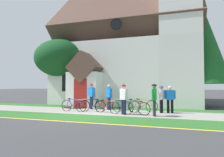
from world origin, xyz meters
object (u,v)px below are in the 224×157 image
at_px(bicycle_black, 92,106).
at_px(cyclist_in_orange_jersey, 91,94).
at_px(bicycle_white, 126,106).
at_px(cyclist_in_green_jersey, 109,95).
at_px(church_sign, 80,92).
at_px(cyclist_in_blue_jersey, 154,97).
at_px(cyclist_in_white_jersey, 161,97).
at_px(bicycle_yellow, 136,108).
at_px(yard_deciduous_tree, 60,58).
at_px(bicycle_red, 74,105).
at_px(cyclist_in_yellow_jersey, 124,97).
at_px(roadside_conifer, 201,42).
at_px(cyclist_in_red_jersey, 170,98).
at_px(bicycle_orange, 107,107).
at_px(bicycle_green, 143,106).

xyz_separation_m(bicycle_black, cyclist_in_orange_jersey, (-0.55, 1.14, 0.65)).
distance_m(bicycle_white, cyclist_in_green_jersey, 1.63).
distance_m(church_sign, cyclist_in_blue_jersey, 6.57).
relative_size(church_sign, cyclist_in_white_jersey, 1.14).
bearing_deg(bicycle_yellow, yard_deciduous_tree, 152.14).
bearing_deg(cyclist_in_green_jersey, bicycle_yellow, -36.44).
xyz_separation_m(bicycle_red, cyclist_in_yellow_jersey, (3.28, -0.34, 0.60)).
relative_size(cyclist_in_green_jersey, roadside_conifer, 0.20).
relative_size(bicycle_black, cyclist_in_red_jersey, 1.13).
xyz_separation_m(bicycle_red, cyclist_in_blue_jersey, (4.95, -0.40, 0.62)).
distance_m(bicycle_orange, cyclist_in_green_jersey, 1.61).
bearing_deg(cyclist_in_white_jersey, cyclist_in_blue_jersey, -101.71).
bearing_deg(cyclist_in_blue_jersey, bicycle_black, 169.75).
xyz_separation_m(bicycle_black, cyclist_in_yellow_jersey, (2.15, -0.63, 0.61)).
bearing_deg(yard_deciduous_tree, bicycle_green, -20.24).
xyz_separation_m(bicycle_red, cyclist_in_red_jersey, (5.73, 1.07, 0.53)).
height_order(bicycle_green, bicycle_yellow, bicycle_green).
xyz_separation_m(cyclist_in_yellow_jersey, cyclist_in_red_jersey, (2.44, 1.41, -0.08)).
height_order(bicycle_black, cyclist_in_yellow_jersey, cyclist_in_yellow_jersey).
distance_m(bicycle_black, cyclist_in_yellow_jersey, 2.32).
bearing_deg(bicycle_white, church_sign, 154.50).
xyz_separation_m(bicycle_green, cyclist_in_white_jersey, (1.08, -0.03, 0.55)).
distance_m(bicycle_black, cyclist_in_red_jersey, 4.69).
relative_size(bicycle_red, yard_deciduous_tree, 0.32).
relative_size(bicycle_orange, roadside_conifer, 0.21).
relative_size(bicycle_black, cyclist_in_white_jersey, 1.11).
distance_m(bicycle_red, cyclist_in_white_jersey, 5.35).
bearing_deg(bicycle_black, yard_deciduous_tree, 142.23).
bearing_deg(cyclist_in_blue_jersey, yard_deciduous_tree, 153.34).
height_order(church_sign, cyclist_in_red_jersey, church_sign).
height_order(bicycle_white, bicycle_yellow, bicycle_white).
height_order(bicycle_white, cyclist_in_orange_jersey, cyclist_in_orange_jersey).
distance_m(cyclist_in_blue_jersey, roadside_conifer, 7.62).
bearing_deg(cyclist_in_red_jersey, cyclist_in_white_jersey, -168.92).
xyz_separation_m(bicycle_yellow, cyclist_in_white_jersey, (1.33, 1.04, 0.56)).
height_order(bicycle_yellow, cyclist_in_green_jersey, cyclist_in_green_jersey).
bearing_deg(yard_deciduous_tree, cyclist_in_yellow_jersey, -31.73).
bearing_deg(bicycle_yellow, church_sign, 150.63).
xyz_separation_m(bicycle_red, bicycle_orange, (2.19, 0.01, -0.01)).
height_order(bicycle_white, cyclist_in_yellow_jersey, cyclist_in_yellow_jersey).
relative_size(bicycle_yellow, cyclist_in_green_jersey, 1.00).
height_order(cyclist_in_orange_jersey, yard_deciduous_tree, yard_deciduous_tree).
relative_size(bicycle_green, cyclist_in_yellow_jersey, 1.01).
distance_m(bicycle_green, cyclist_in_orange_jersey, 3.66).
xyz_separation_m(church_sign, cyclist_in_yellow_jersey, (4.16, -2.96, -0.16)).
distance_m(bicycle_black, roadside_conifer, 9.69).
distance_m(cyclist_in_orange_jersey, roadside_conifer, 9.27).
xyz_separation_m(church_sign, cyclist_in_orange_jersey, (1.46, -1.19, -0.12)).
bearing_deg(bicycle_black, bicycle_orange, -14.75).
xyz_separation_m(bicycle_black, cyclist_in_white_jersey, (4.10, 0.68, 0.55)).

